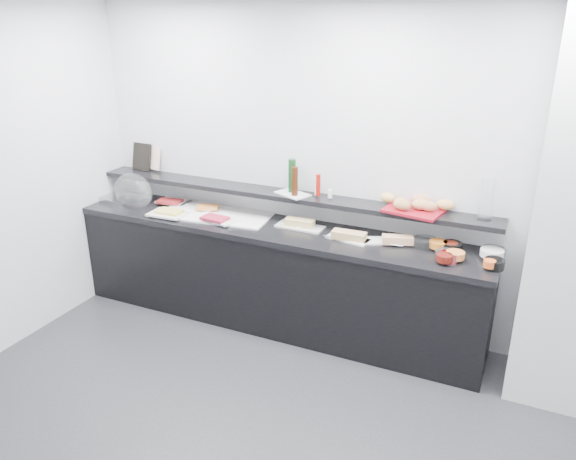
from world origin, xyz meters
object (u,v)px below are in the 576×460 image
at_px(condiment_tray, 293,194).
at_px(bread_tray, 413,211).
at_px(carafe, 487,200).
at_px(cloche_base, 122,199).
at_px(framed_print, 142,157).
at_px(sandwich_plate_mid, 348,239).

relative_size(condiment_tray, bread_tray, 0.67).
bearing_deg(bread_tray, carafe, 15.20).
height_order(cloche_base, framed_print, framed_print).
bearing_deg(bread_tray, condiment_tray, -170.55).
height_order(cloche_base, condiment_tray, condiment_tray).
distance_m(cloche_base, bread_tray, 2.74).
relative_size(sandwich_plate_mid, bread_tray, 0.81).
bearing_deg(carafe, condiment_tray, -178.50).
bearing_deg(framed_print, condiment_tray, -0.63).
xyz_separation_m(framed_print, condiment_tray, (1.63, -0.10, -0.12)).
bearing_deg(carafe, bread_tray, -174.68).
distance_m(cloche_base, sandwich_plate_mid, 2.26).
xyz_separation_m(condiment_tray, bread_tray, (1.02, -0.01, 0.00)).
distance_m(framed_print, bread_tray, 2.66).
relative_size(sandwich_plate_mid, condiment_tray, 1.21).
bearing_deg(cloche_base, framed_print, 89.46).
bearing_deg(bread_tray, cloche_base, -167.06).
bearing_deg(cloche_base, sandwich_plate_mid, 14.46).
height_order(cloche_base, bread_tray, bread_tray).
bearing_deg(condiment_tray, carafe, 24.77).
xyz_separation_m(cloche_base, carafe, (3.23, 0.19, 0.38)).
bearing_deg(bread_tray, sandwich_plate_mid, -151.18).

